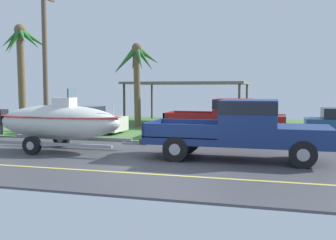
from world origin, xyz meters
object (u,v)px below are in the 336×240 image
object	(u,v)px
utility_pole	(45,58)
boat_on_trailer	(59,122)
pickup_truck_towing	(248,127)
palm_tree_mid	(22,52)
parked_sedan_near	(79,120)
carport_awning	(190,84)
palm_tree_near_right	(136,66)
parked_pickup_background	(232,117)

from	to	relation	value
utility_pole	boat_on_trailer	bearing A→B (deg)	-52.49
pickup_truck_towing	boat_on_trailer	world-z (taller)	boat_on_trailer
pickup_truck_towing	palm_tree_mid	distance (m)	15.84
parked_sedan_near	utility_pole	xyz separation A→B (m)	(-1.05, -1.26, 3.08)
pickup_truck_towing	carport_awning	bearing A→B (deg)	110.73
carport_awning	palm_tree_mid	world-z (taller)	palm_tree_mid
carport_awning	palm_tree_near_right	xyz separation A→B (m)	(-2.30, -3.74, 0.99)
palm_tree_near_right	parked_pickup_background	bearing A→B (deg)	-30.74
pickup_truck_towing	parked_pickup_background	bearing A→B (deg)	102.04
carport_awning	parked_sedan_near	bearing A→B (deg)	-120.49
utility_pole	parked_sedan_near	bearing A→B (deg)	50.17
palm_tree_near_right	palm_tree_mid	distance (m)	6.81
utility_pole	parked_pickup_background	bearing A→B (deg)	7.31
palm_tree_mid	utility_pole	world-z (taller)	utility_pole
parked_pickup_background	utility_pole	world-z (taller)	utility_pole
carport_awning	utility_pole	xyz separation A→B (m)	(-5.24, -8.38, 1.17)
carport_awning	palm_tree_near_right	distance (m)	4.50
parked_pickup_background	parked_sedan_near	xyz separation A→B (m)	(-7.79, 0.12, -0.35)
palm_tree_near_right	boat_on_trailer	bearing A→B (deg)	-89.07
boat_on_trailer	palm_tree_mid	xyz separation A→B (m)	(-6.77, 7.36, 3.36)
utility_pole	palm_tree_near_right	bearing A→B (deg)	57.61
parked_sedan_near	utility_pole	bearing A→B (deg)	-129.83
boat_on_trailer	palm_tree_near_right	world-z (taller)	palm_tree_near_right
pickup_truck_towing	parked_pickup_background	xyz separation A→B (m)	(-1.10, 5.15, -0.05)
parked_pickup_background	carport_awning	distance (m)	8.24
palm_tree_near_right	carport_awning	bearing A→B (deg)	58.43
pickup_truck_towing	palm_tree_mid	world-z (taller)	palm_tree_mid
pickup_truck_towing	carport_awning	distance (m)	13.34
parked_pickup_background	boat_on_trailer	bearing A→B (deg)	-138.17
carport_awning	palm_tree_near_right	world-z (taller)	palm_tree_near_right
parked_sedan_near	carport_awning	world-z (taller)	carport_awning
boat_on_trailer	utility_pole	distance (m)	5.73
parked_sedan_near	palm_tree_near_right	size ratio (longest dim) A/B	0.94
boat_on_trailer	utility_pole	world-z (taller)	utility_pole
boat_on_trailer	carport_awning	xyz separation A→B (m)	(2.16, 12.39, 1.51)
pickup_truck_towing	palm_tree_near_right	bearing A→B (deg)	128.93
carport_awning	pickup_truck_towing	bearing A→B (deg)	-69.27
carport_awning	utility_pole	bearing A→B (deg)	-122.03
pickup_truck_towing	palm_tree_near_right	distance (m)	11.40
pickup_truck_towing	parked_sedan_near	xyz separation A→B (m)	(-8.89, 5.27, -0.40)
parked_sedan_near	utility_pole	size ratio (longest dim) A/B	0.64
palm_tree_near_right	palm_tree_mid	world-z (taller)	palm_tree_mid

